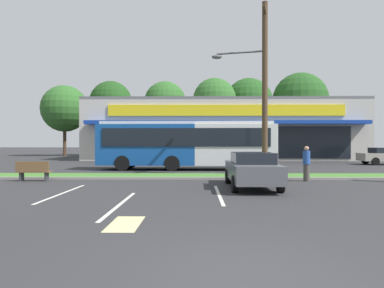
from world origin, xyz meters
TOP-DOWN VIEW (x-y plane):
  - ground_plane at (0.00, 0.00)m, footprint 240.00×240.00m
  - grass_median at (0.00, 14.00)m, footprint 56.00×2.20m
  - curb_lip at (0.00, 12.78)m, footprint 56.00×0.24m
  - parking_stripe_0 at (-5.57, 8.00)m, footprint 0.12×4.80m
  - parking_stripe_1 at (-2.97, 5.66)m, footprint 0.12×4.80m
  - parking_stripe_2 at (0.14, 7.82)m, footprint 0.12×4.80m
  - lot_arrow at (-2.30, 3.18)m, footprint 0.70×1.60m
  - storefront_building at (2.22, 36.90)m, footprint 29.15×15.14m
  - tree_far_left at (-18.41, 42.38)m, footprint 6.22×6.22m
  - tree_left at (-12.50, 43.73)m, footprint 5.81×5.81m
  - tree_mid_left at (-5.29, 46.79)m, footprint 6.13×6.13m
  - tree_mid at (1.72, 42.63)m, footprint 5.80×5.80m
  - tree_mid_right at (6.77, 45.88)m, footprint 6.82×6.82m
  - tree_right at (14.35, 46.68)m, footprint 7.99×7.99m
  - utility_pole at (2.81, 13.99)m, footprint 3.16×2.36m
  - city_bus at (-1.34, 19.09)m, footprint 11.92×2.92m
  - bus_stop_bench at (-8.50, 11.95)m, footprint 1.60×0.45m
  - car_0 at (1.61, 9.67)m, footprint 1.91×4.73m
  - car_4 at (2.65, 24.16)m, footprint 4.75×2.00m
  - pedestrian_near_bench at (4.60, 12.11)m, footprint 0.34×0.34m

SIDE VIEW (x-z plane):
  - ground_plane at x=0.00m, z-range 0.00..0.00m
  - parking_stripe_0 at x=-5.57m, z-range 0.00..0.01m
  - parking_stripe_1 at x=-2.97m, z-range 0.00..0.01m
  - parking_stripe_2 at x=0.14m, z-range 0.00..0.01m
  - lot_arrow at x=-2.30m, z-range 0.00..0.01m
  - grass_median at x=0.00m, z-range 0.00..0.12m
  - curb_lip at x=0.00m, z-range 0.00..0.12m
  - bus_stop_bench at x=-8.50m, z-range 0.03..0.98m
  - car_0 at x=1.61m, z-range 0.03..1.49m
  - car_4 at x=2.65m, z-range 0.01..1.62m
  - pedestrian_near_bench at x=4.60m, z-range 0.00..1.69m
  - city_bus at x=-1.34m, z-range 0.14..3.39m
  - storefront_building at x=2.22m, z-range 0.00..6.42m
  - utility_pole at x=2.81m, z-range 0.34..9.67m
  - tree_far_left at x=-18.41m, z-range 1.62..11.10m
  - tree_left at x=-12.50m, z-range 2.21..12.48m
  - tree_mid at x=1.72m, z-range 2.30..12.77m
  - tree_mid_right at x=6.77m, z-range 2.09..13.11m
  - tree_mid_left at x=-5.29m, z-range 2.28..13.01m
  - tree_right at x=14.35m, z-range 1.95..13.87m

